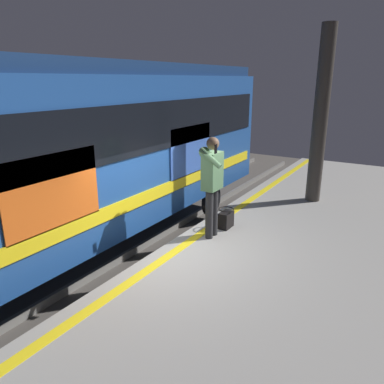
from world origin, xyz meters
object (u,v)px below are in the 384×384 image
object	(u,v)px
train_carriage	(78,145)
station_column	(320,117)
passenger	(212,179)
handbag	(226,219)

from	to	relation	value
train_carriage	station_column	distance (m)	5.26
train_carriage	station_column	size ratio (longest dim) A/B	2.63
passenger	station_column	bearing A→B (deg)	161.42
passenger	handbag	distance (m)	1.03
passenger	handbag	size ratio (longest dim) A/B	4.72
handbag	station_column	world-z (taller)	station_column
train_carriage	handbag	world-z (taller)	train_carriage
passenger	handbag	bearing A→B (deg)	174.30
passenger	station_column	size ratio (longest dim) A/B	0.47
handbag	station_column	bearing A→B (deg)	159.10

